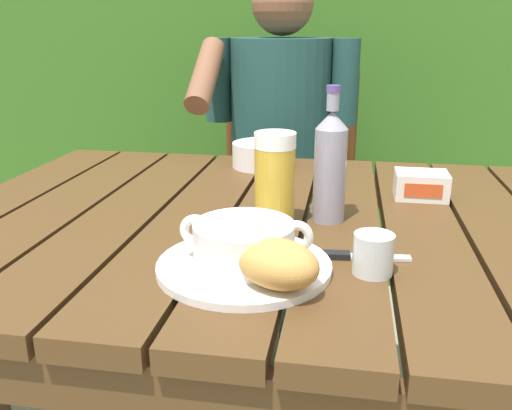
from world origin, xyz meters
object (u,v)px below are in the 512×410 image
object	(u,v)px
soup_bowl	(245,242)
beer_bottle	(330,165)
person_eating	(278,139)
diner_bowl	(262,155)
serving_plate	(246,266)
beer_glass	(275,180)
chair_near_diner	(285,200)
bread_roll	(278,264)
water_glass_small	(373,254)
table_knife	(348,256)
butter_tub	(421,185)

from	to	relation	value
soup_bowl	beer_bottle	size ratio (longest dim) A/B	0.80
person_eating	diner_bowl	world-z (taller)	person_eating
diner_bowl	serving_plate	bearing A→B (deg)	-83.15
beer_glass	chair_near_diner	bearing A→B (deg)	95.38
serving_plate	soup_bowl	size ratio (longest dim) A/B	1.31
bread_roll	beer_glass	world-z (taller)	beer_glass
chair_near_diner	serving_plate	size ratio (longest dim) A/B	3.49
water_glass_small	table_knife	distance (m)	0.07
person_eating	beer_bottle	size ratio (longest dim) A/B	4.98
diner_bowl	butter_tub	bearing A→B (deg)	-28.90
beer_bottle	butter_tub	bearing A→B (deg)	42.86
person_eating	table_knife	world-z (taller)	person_eating
beer_bottle	butter_tub	size ratio (longest dim) A/B	2.31
water_glass_small	butter_tub	xyz separation A→B (m)	(0.11, 0.40, -0.00)
bread_roll	beer_bottle	bearing A→B (deg)	79.89
bread_roll	water_glass_small	size ratio (longest dim) A/B	2.34
soup_bowl	chair_near_diner	bearing A→B (deg)	93.67
beer_bottle	diner_bowl	bearing A→B (deg)	116.15
serving_plate	beer_bottle	distance (m)	0.28
person_eating	beer_glass	size ratio (longest dim) A/B	7.23
bread_roll	table_knife	bearing A→B (deg)	55.11
beer_bottle	butter_tub	world-z (taller)	beer_bottle
chair_near_diner	beer_glass	distance (m)	1.04
serving_plate	beer_glass	world-z (taller)	beer_glass
soup_bowl	water_glass_small	distance (m)	0.19
bread_roll	diner_bowl	world-z (taller)	bread_roll
bread_roll	table_knife	distance (m)	0.17
beer_glass	butter_tub	size ratio (longest dim) A/B	1.59
bread_roll	soup_bowl	bearing A→B (deg)	130.60
beer_bottle	table_knife	distance (m)	0.20
water_glass_small	bread_roll	bearing A→B (deg)	-146.15
water_glass_small	table_knife	size ratio (longest dim) A/B	0.38
person_eating	serving_plate	size ratio (longest dim) A/B	4.74
soup_bowl	beer_glass	world-z (taller)	beer_glass
person_eating	butter_tub	size ratio (longest dim) A/B	11.51
person_eating	table_knife	distance (m)	0.93
bread_roll	serving_plate	bearing A→B (deg)	130.60
person_eating	diner_bowl	xyz separation A→B (m)	(0.00, -0.35, 0.03)
diner_bowl	water_glass_small	bearing A→B (deg)	-66.46
beer_glass	beer_bottle	size ratio (longest dim) A/B	0.69
chair_near_diner	table_knife	bearing A→B (deg)	-78.29
butter_tub	beer_glass	bearing A→B (deg)	-142.31
water_glass_small	table_knife	world-z (taller)	water_glass_small
person_eating	table_knife	bearing A→B (deg)	-75.68
table_knife	bread_roll	bearing A→B (deg)	-124.89
beer_glass	table_knife	bearing A→B (deg)	-43.11
person_eating	water_glass_small	distance (m)	0.99
bread_roll	water_glass_small	world-z (taller)	bread_roll
butter_tub	table_knife	bearing A→B (deg)	-113.18
person_eating	water_glass_small	bearing A→B (deg)	-74.39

